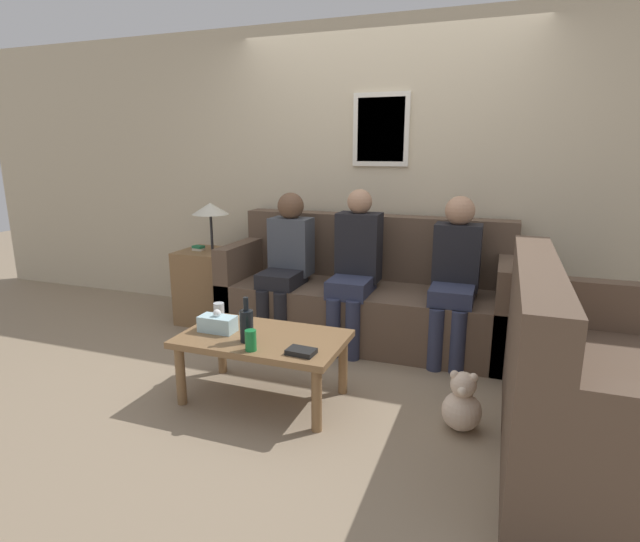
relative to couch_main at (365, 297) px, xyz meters
The scene contains 15 objects.
ground_plane 0.61m from the couch_main, 90.00° to the right, with size 16.00×16.00×0.00m, color gray.
wall_back 1.05m from the couch_main, 90.00° to the left, with size 9.00×0.08×2.60m.
couch_main is the anchor object (origin of this frame).
couch_side 1.94m from the couch_main, 41.01° to the right, with size 0.83×1.70×1.00m.
coffee_table 1.30m from the couch_main, 103.88° to the right, with size 1.01×0.60×0.42m.
side_table_with_lamp 1.44m from the couch_main, behind, with size 0.47×0.47×1.09m.
wine_bottle 1.44m from the couch_main, 104.61° to the right, with size 0.08×0.08×0.28m.
drinking_glass 1.31m from the couch_main, 124.50° to the right, with size 0.07×0.07×0.11m.
book_stack 1.45m from the couch_main, 89.30° to the right, with size 0.17×0.12×0.03m.
soda_can 1.53m from the couch_main, 100.31° to the right, with size 0.07×0.07×0.12m.
tissue_box 1.44m from the couch_main, 115.40° to the right, with size 0.23×0.12×0.15m.
person_left 0.73m from the couch_main, 164.13° to the right, with size 0.34×0.57×1.20m.
person_middle 0.38m from the couch_main, 101.49° to the right, with size 0.34×0.57×1.24m.
person_right 0.81m from the couch_main, 12.83° to the right, with size 0.34×0.57×1.21m.
teddy_bear 1.52m from the couch_main, 53.64° to the right, with size 0.22×0.22×0.35m.
Camera 1 is at (1.02, -3.35, 1.54)m, focal length 28.00 mm.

